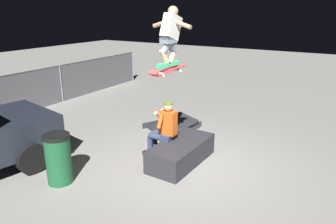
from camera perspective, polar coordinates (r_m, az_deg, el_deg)
The scene contains 8 objects.
ground_plane at distance 6.53m, azimuth 3.22°, elevation -9.72°, with size 40.00×40.00×0.00m, color gray.
ledge_box_main at distance 6.57m, azimuth 2.41°, elevation -7.29°, with size 1.63×0.73×0.45m, color #28282D.
person_sitting_on_ledge at distance 6.58m, azimuth -0.76°, elevation -2.70°, with size 0.59×0.76×1.29m.
skateboard at distance 6.21m, azimuth 0.08°, elevation 7.55°, with size 1.04×0.31×0.14m.
skater_airborne at distance 6.16m, azimuth 0.41°, elevation 13.92°, with size 0.63×0.89×1.12m.
kicker_ramp at distance 8.49m, azimuth 0.76°, elevation -2.51°, with size 1.45×1.31×0.32m.
trash_bin at distance 6.09m, azimuth -19.13°, elevation -7.94°, with size 0.48×0.48×0.94m.
fence_back at distance 10.23m, azimuth -27.16°, elevation 2.72°, with size 12.05×0.05×1.27m.
Camera 1 is at (-5.12, -2.67, 3.04)m, focal length 33.82 mm.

